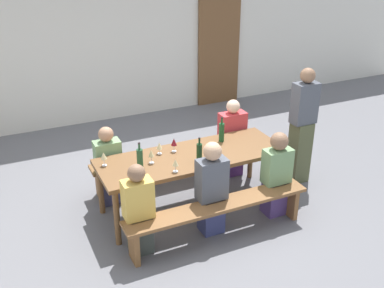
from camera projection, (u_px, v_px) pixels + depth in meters
The scene contains 20 objects.
ground_plane at pixel (192, 206), 5.94m from camera, with size 24.00×24.00×0.00m, color slate.
back_wall at pixel (109, 33), 8.16m from camera, with size 14.00×0.20×3.20m, color silver.
wooden_door at pixel (219, 53), 9.12m from camera, with size 0.90×0.06×2.10m, color brown.
tasting_table at pixel (192, 160), 5.65m from camera, with size 2.35×0.84×0.75m.
bench_near at pixel (218, 211), 5.19m from camera, with size 2.25×0.30×0.45m.
bench_far at pixel (170, 159), 6.37m from camera, with size 2.25×0.30×0.45m.
wine_bottle_0 at pixel (199, 152), 5.41m from camera, with size 0.07×0.07×0.31m.
wine_bottle_1 at pixel (222, 132), 5.93m from camera, with size 0.07×0.07×0.34m.
wine_bottle_2 at pixel (140, 158), 5.25m from camera, with size 0.07×0.07×0.33m.
wine_glass_0 at pixel (159, 146), 5.60m from camera, with size 0.07×0.07×0.15m.
wine_glass_1 at pixel (175, 163), 5.18m from camera, with size 0.07×0.07×0.16m.
wine_glass_2 at pixel (104, 156), 5.31m from camera, with size 0.07×0.07×0.17m.
wine_glass_3 at pixel (151, 154), 5.37m from camera, with size 0.07×0.07×0.17m.
wine_glass_4 at pixel (174, 142), 5.65m from camera, with size 0.07×0.07×0.18m.
seated_guest_near_0 at pixel (139, 211), 4.90m from camera, with size 0.32×0.24×1.08m.
seated_guest_near_1 at pixel (212, 190), 5.23m from camera, with size 0.35×0.24×1.16m.
seated_guest_near_2 at pixel (276, 175), 5.58m from camera, with size 0.34×0.24×1.11m.
seated_guest_far_0 at pixel (109, 167), 5.83m from camera, with size 0.33×0.24×1.07m.
seated_guest_far_1 at pixel (232, 140), 6.51m from camera, with size 0.38×0.24×1.15m.
standing_host at pixel (302, 128), 6.23m from camera, with size 0.33×0.24×1.66m.
Camera 1 is at (-2.13, -4.55, 3.26)m, focal length 42.44 mm.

